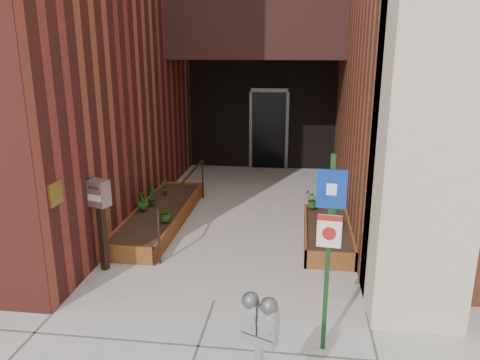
% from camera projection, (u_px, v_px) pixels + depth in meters
% --- Properties ---
extents(ground, '(80.00, 80.00, 0.00)m').
position_uv_depth(ground, '(214.00, 301.00, 6.29)').
color(ground, '#9E9991').
rests_on(ground, ground).
extents(planter_left, '(0.90, 3.60, 0.30)m').
position_uv_depth(planter_left, '(161.00, 216.00, 9.02)').
color(planter_left, brown).
rests_on(planter_left, ground).
extents(planter_right, '(0.80, 2.20, 0.30)m').
position_uv_depth(planter_right, '(327.00, 235.00, 8.15)').
color(planter_right, brown).
rests_on(planter_right, ground).
extents(handrail, '(0.04, 3.34, 0.90)m').
position_uv_depth(handrail, '(184.00, 188.00, 8.74)').
color(handrail, black).
rests_on(handrail, ground).
extents(parking_meter, '(0.33, 0.22, 1.41)m').
position_uv_depth(parking_meter, '(259.00, 330.00, 3.78)').
color(parking_meter, '#9C9D9F').
rests_on(parking_meter, ground).
extents(sign_post, '(0.31, 0.08, 2.26)m').
position_uv_depth(sign_post, '(329.00, 235.00, 4.92)').
color(sign_post, '#153A18').
rests_on(sign_post, ground).
extents(payment_dropbox, '(0.33, 0.29, 1.42)m').
position_uv_depth(payment_dropbox, '(100.00, 206.00, 6.90)').
color(payment_dropbox, black).
rests_on(payment_dropbox, ground).
extents(shrub_left_a, '(0.36, 0.36, 0.34)m').
position_uv_depth(shrub_left_a, '(166.00, 212.00, 8.28)').
color(shrub_left_a, '#265518').
rests_on(shrub_left_a, planter_left).
extents(shrub_left_b, '(0.22, 0.22, 0.32)m').
position_uv_depth(shrub_left_b, '(152.00, 197.00, 9.15)').
color(shrub_left_b, '#205017').
rests_on(shrub_left_b, planter_left).
extents(shrub_left_c, '(0.27, 0.27, 0.36)m').
position_uv_depth(shrub_left_c, '(143.00, 200.00, 8.85)').
color(shrub_left_c, '#1E621C').
rests_on(shrub_left_c, planter_left).
extents(shrub_left_d, '(0.23, 0.23, 0.33)m').
position_uv_depth(shrub_left_d, '(165.00, 186.00, 9.83)').
color(shrub_left_d, '#225919').
rests_on(shrub_left_d, planter_left).
extents(shrub_right_a, '(0.30, 0.30, 0.38)m').
position_uv_depth(shrub_right_a, '(334.00, 219.00, 7.87)').
color(shrub_right_a, '#1B601C').
rests_on(shrub_right_a, planter_right).
extents(shrub_right_b, '(0.20, 0.20, 0.35)m').
position_uv_depth(shrub_right_b, '(334.00, 225.00, 7.64)').
color(shrub_right_b, '#19581B').
rests_on(shrub_right_b, planter_right).
extents(shrub_right_c, '(0.39, 0.39, 0.33)m').
position_uv_depth(shrub_right_c, '(313.00, 200.00, 8.95)').
color(shrub_right_c, '#255919').
rests_on(shrub_right_c, planter_right).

